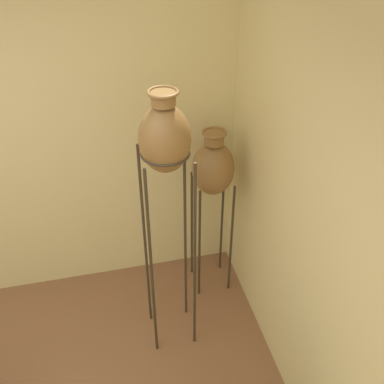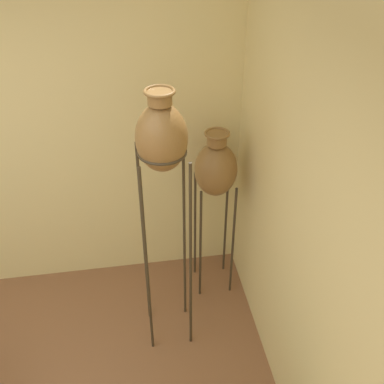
{
  "view_description": "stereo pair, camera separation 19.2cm",
  "coord_description": "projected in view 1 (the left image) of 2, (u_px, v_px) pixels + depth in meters",
  "views": [
    {
      "loc": [
        0.97,
        -1.04,
        2.95
      ],
      "look_at": [
        1.57,
        1.5,
        1.15
      ],
      "focal_mm": 42.0,
      "sensor_mm": 36.0,
      "label": 1
    },
    {
      "loc": [
        1.16,
        -1.08,
        2.95
      ],
      "look_at": [
        1.57,
        1.5,
        1.15
      ],
      "focal_mm": 42.0,
      "sensor_mm": 36.0,
      "label": 2
    }
  ],
  "objects": [
    {
      "name": "wall_right",
      "position": [
        383.0,
        329.0,
        1.95
      ],
      "size": [
        0.06,
        8.09,
        2.7
      ],
      "color": "beige",
      "rests_on": "ground_plane"
    },
    {
      "name": "vase_stand_medium",
      "position": [
        213.0,
        170.0,
        3.38
      ],
      "size": [
        0.32,
        0.32,
        1.49
      ],
      "color": "#382D1E",
      "rests_on": "ground_plane"
    },
    {
      "name": "vase_stand_tall",
      "position": [
        165.0,
        145.0,
        2.65
      ],
      "size": [
        0.32,
        0.32,
        2.01
      ],
      "color": "#382D1E",
      "rests_on": "ground_plane"
    }
  ]
}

